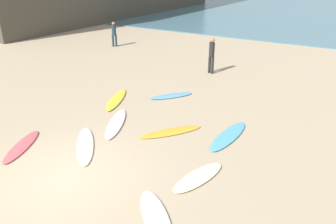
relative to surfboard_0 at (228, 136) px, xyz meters
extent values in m
plane|color=tan|center=(-3.15, -4.45, -0.04)|extent=(120.00, 120.00, 0.00)
cube|color=slate|center=(-3.15, 34.75, 0.00)|extent=(120.00, 40.00, 0.08)
ellipsoid|color=#4FA2DD|center=(0.00, 0.00, 0.00)|extent=(0.79, 2.49, 0.08)
ellipsoid|color=white|center=(-3.87, -1.07, 0.01)|extent=(1.49, 2.46, 0.09)
ellipsoid|color=white|center=(-0.12, -4.56, 0.00)|extent=(1.83, 1.82, 0.09)
ellipsoid|color=#EFEBBE|center=(0.09, -2.65, 0.00)|extent=(1.08, 2.00, 0.08)
ellipsoid|color=silver|center=(-3.79, -2.80, 0.00)|extent=(2.03, 2.25, 0.08)
ellipsoid|color=gold|center=(-1.84, -0.67, -0.01)|extent=(1.80, 2.07, 0.06)
ellipsoid|color=yellow|center=(-5.23, 0.77, 0.01)|extent=(1.34, 2.47, 0.09)
ellipsoid|color=#DF555B|center=(-5.51, -3.83, 0.00)|extent=(1.30, 2.15, 0.07)
ellipsoid|color=#559EDD|center=(-3.42, 2.28, 0.00)|extent=(1.60, 1.78, 0.07)
cylinder|color=#1E3342|center=(-11.21, 8.42, 0.35)|extent=(0.14, 0.14, 0.77)
cylinder|color=#1E3342|center=(-11.05, 8.53, 0.35)|extent=(0.14, 0.14, 0.77)
cylinder|color=#1E3342|center=(-11.13, 8.47, 1.06)|extent=(0.39, 0.39, 0.64)
sphere|color=#9E7051|center=(-11.13, 8.47, 1.48)|extent=(0.21, 0.21, 0.21)
cylinder|color=black|center=(-3.12, 6.15, 0.40)|extent=(0.14, 0.14, 0.87)
cylinder|color=black|center=(-3.31, 6.21, 0.40)|extent=(0.14, 0.14, 0.87)
cylinder|color=black|center=(-3.21, 6.18, 1.20)|extent=(0.35, 0.35, 0.73)
sphere|color=#9E7051|center=(-3.21, 6.18, 1.68)|extent=(0.24, 0.24, 0.24)
camera|label=1|loc=(3.14, -9.86, 5.47)|focal=36.70mm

